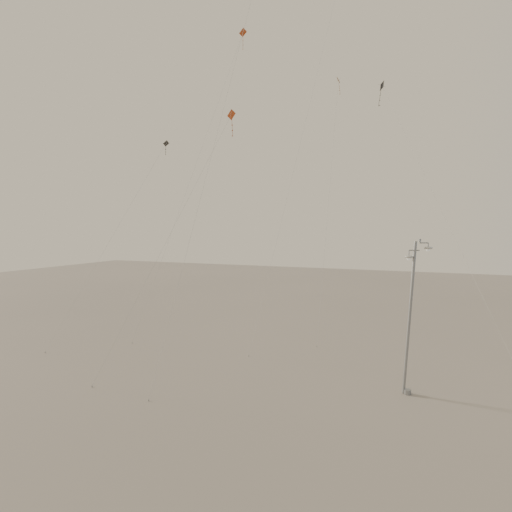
% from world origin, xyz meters
% --- Properties ---
extents(ground, '(160.00, 160.00, 0.00)m').
position_xyz_m(ground, '(0.00, 0.00, 0.00)').
color(ground, gray).
rests_on(ground, ground).
extents(street_lamp, '(1.58, 0.80, 9.63)m').
position_xyz_m(street_lamp, '(9.95, 4.76, 5.14)').
color(street_lamp, gray).
rests_on(street_lamp, ground).
extents(kite_0, '(6.58, 10.94, 30.78)m').
position_xyz_m(kite_0, '(-8.59, 15.15, 22.97)').
color(kite_0, '#9F3A17').
rests_on(kite_0, ground).
extents(kite_1, '(5.19, 7.71, 30.65)m').
position_xyz_m(kite_1, '(-0.79, 3.09, 21.80)').
color(kite_1, '#292522').
rests_on(kite_1, ground).
extents(kite_2, '(6.38, 10.76, 37.71)m').
position_xyz_m(kite_2, '(2.63, 16.38, 30.78)').
color(kite_2, brown).
rests_on(kite_2, ground).
extents(kite_3, '(7.50, 6.42, 18.45)m').
position_xyz_m(kite_3, '(-3.63, 2.84, 13.76)').
color(kite_3, '#9F3A17').
rests_on(kite_3, ground).
extents(kite_4, '(9.44, 9.49, 21.52)m').
position_xyz_m(kite_4, '(9.39, 9.44, 16.31)').
color(kite_4, '#292522').
rests_on(kite_4, ground).
extents(kite_5, '(1.34, 14.29, 27.66)m').
position_xyz_m(kite_5, '(1.44, 22.60, 20.14)').
color(kite_5, brown).
rests_on(kite_5, ground).
extents(kite_6, '(6.96, 8.10, 18.27)m').
position_xyz_m(kite_6, '(-13.36, 7.64, 12.57)').
color(kite_6, '#292522').
rests_on(kite_6, ground).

